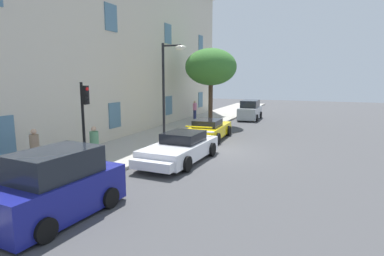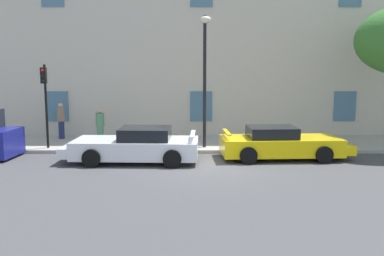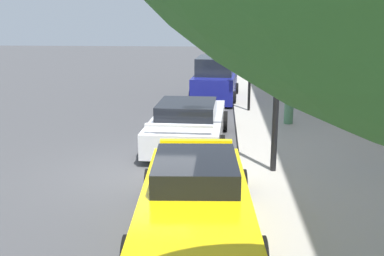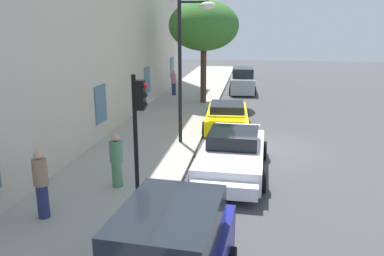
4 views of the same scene
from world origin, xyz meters
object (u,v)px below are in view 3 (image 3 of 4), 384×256
traffic_light (249,46)px  street_lamp (261,3)px  sportscar_red_lead (189,122)px  hatchback_distant (215,81)px  pedestrian_bystander (312,87)px  sportscar_yellow_flank (195,206)px  pedestrian_admiring (289,100)px

traffic_light → street_lamp: (6.66, -0.15, 1.42)m
sportscar_red_lead → hatchback_distant: (-6.50, 0.67, 0.26)m
hatchback_distant → traffic_light: size_ratio=1.09×
hatchback_distant → pedestrian_bystander: 4.45m
sportscar_yellow_flank → pedestrian_bystander: pedestrian_bystander is taller
pedestrian_admiring → pedestrian_bystander: (-2.11, 1.13, 0.09)m
sportscar_red_lead → traffic_light: (-3.86, 1.92, 1.96)m
traffic_light → pedestrian_admiring: (1.98, 1.29, -1.60)m
hatchback_distant → pedestrian_admiring: hatchback_distant is taller
sportscar_yellow_flank → sportscar_red_lead: bearing=-174.8°
street_lamp → pedestrian_bystander: 7.83m
pedestrian_bystander → sportscar_yellow_flank: bearing=-21.1°
sportscar_red_lead → street_lamp: street_lamp is taller
sportscar_red_lead → pedestrian_bystander: size_ratio=2.98×
sportscar_red_lead → pedestrian_admiring: 3.73m
traffic_light → pedestrian_admiring: bearing=33.0°
street_lamp → sportscar_yellow_flank: bearing=-21.8°
sportscar_red_lead → traffic_light: bearing=153.6°
sportscar_red_lead → hatchback_distant: hatchback_distant is taller
pedestrian_admiring → street_lamp: bearing=-17.1°
sportscar_red_lead → hatchback_distant: size_ratio=1.34×
sportscar_yellow_flank → traffic_light: 10.03m
traffic_light → pedestrian_bystander: traffic_light is taller
street_lamp → pedestrian_admiring: bearing=162.9°
street_lamp → hatchback_distant: bearing=-173.3°
sportscar_yellow_flank → street_lamp: bearing=158.2°
sportscar_yellow_flank → pedestrian_admiring: (-7.75, 2.67, 0.37)m
traffic_light → pedestrian_bystander: bearing=93.1°
sportscar_red_lead → hatchback_distant: bearing=174.1°
sportscar_yellow_flank → pedestrian_bystander: size_ratio=2.94×
pedestrian_bystander → hatchback_distant: bearing=-124.5°
sportscar_yellow_flank → street_lamp: 4.74m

